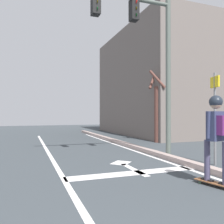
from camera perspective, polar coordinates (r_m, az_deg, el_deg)
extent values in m
cube|color=silver|center=(5.61, -12.15, -14.62)|extent=(0.12, 20.00, 0.01)
cube|color=silver|center=(6.74, 15.13, -12.21)|extent=(0.12, 20.00, 0.01)
cube|color=silver|center=(5.68, 5.19, -14.45)|extent=(3.20, 0.40, 0.01)
cube|color=silver|center=(6.01, 5.33, -13.66)|extent=(0.16, 1.40, 0.01)
cube|color=silver|center=(6.77, 2.16, -12.16)|extent=(0.71, 0.71, 0.01)
cube|color=#A7918A|center=(6.87, 16.87, -11.41)|extent=(0.24, 24.00, 0.14)
cube|color=brown|center=(5.04, 23.85, -15.46)|extent=(0.40, 0.87, 0.02)
cube|color=#B2B2B7|center=(5.19, 21.07, -15.16)|extent=(0.17, 0.09, 0.01)
cylinder|color=#1E2D22|center=(5.13, 20.44, -15.72)|extent=(0.04, 0.05, 0.05)
cylinder|color=#1E2D22|center=(5.28, 21.69, -15.26)|extent=(0.04, 0.05, 0.05)
cylinder|color=#45415E|center=(5.05, 22.02, -10.73)|extent=(0.11, 0.11, 0.79)
cube|color=black|center=(5.13, 22.03, -14.92)|extent=(0.15, 0.25, 0.03)
cube|color=#2F3554|center=(4.87, 23.81, -3.12)|extent=(0.40, 0.26, 0.56)
cylinder|color=#2F3554|center=(4.72, 22.25, -2.90)|extent=(0.07, 0.10, 0.51)
cylinder|color=#2F3554|center=(5.05, 24.69, -2.73)|extent=(0.07, 0.10, 0.51)
sphere|color=tan|center=(4.87, 23.79, 1.96)|extent=(0.22, 0.22, 0.22)
sphere|color=#202732|center=(4.87, 23.79, 2.28)|extent=(0.25, 0.25, 0.25)
cube|color=#5D215E|center=(4.80, 25.23, -2.91)|extent=(0.29, 0.20, 0.36)
cylinder|color=#525D55|center=(7.88, 13.43, 8.74)|extent=(0.16, 0.16, 5.27)
cube|color=black|center=(7.85, 5.34, 23.28)|extent=(0.24, 0.28, 0.64)
cylinder|color=red|center=(7.81, 5.86, 25.03)|extent=(0.02, 0.10, 0.10)
cylinder|color=#3C3106|center=(7.72, 5.86, 23.69)|extent=(0.02, 0.10, 0.10)
cylinder|color=black|center=(7.64, 5.86, 22.32)|extent=(0.02, 0.10, 0.10)
cube|color=black|center=(7.45, -3.97, 24.62)|extent=(0.24, 0.28, 0.64)
cylinder|color=#3C3106|center=(7.32, -3.61, 25.10)|extent=(0.02, 0.10, 0.10)
cylinder|color=black|center=(7.24, -3.61, 23.67)|extent=(0.02, 0.10, 0.10)
cylinder|color=slate|center=(6.90, 23.63, -1.54)|extent=(0.06, 0.06, 2.48)
cube|color=yellow|center=(6.95, 23.60, 6.67)|extent=(0.17, 0.43, 0.30)
cylinder|color=brown|center=(11.65, 11.03, -0.59)|extent=(0.36, 0.36, 2.70)
cylinder|color=brown|center=(12.04, 11.61, 7.53)|extent=(0.57, 0.75, 0.98)
cylinder|color=brown|center=(11.87, 9.67, 7.20)|extent=(0.57, 0.47, 0.76)
cylinder|color=brown|center=(11.47, 10.91, 7.80)|extent=(0.72, 0.55, 0.90)
cube|color=#6C615C|center=(18.28, 17.08, 6.18)|extent=(10.06, 9.71, 6.98)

